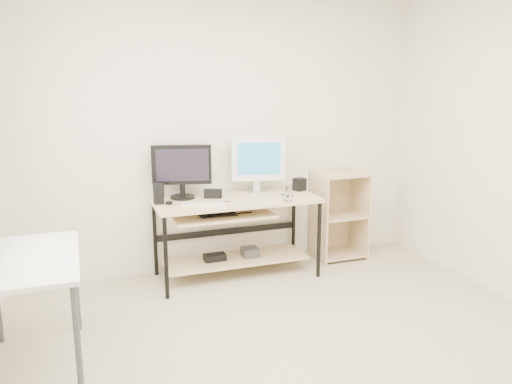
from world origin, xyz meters
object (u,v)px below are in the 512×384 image
Objects in this scene: desk at (234,221)px; audio_controller at (158,195)px; shelf_unit at (337,214)px; side_table at (28,270)px; white_imac at (258,160)px; black_monitor at (182,168)px.

audio_controller is at bearing 173.81° from desk.
shelf_unit reaches higher than desk.
white_imac reaches higher than side_table.
side_table is at bearing -156.67° from shelf_unit.
white_imac is (1.96, 1.23, 0.40)m from side_table.
side_table is at bearing -137.64° from audio_controller.
black_monitor is at bearing 45.15° from side_table.
black_monitor is (1.22, 1.23, 0.36)m from side_table.
shelf_unit is at bearing 11.85° from white_imac.
shelf_unit is at bearing 14.59° from black_monitor.
white_imac is at bearing 179.60° from shelf_unit.
side_table is at bearing -135.69° from white_imac.
shelf_unit is 1.07m from white_imac.
desk is 1.19m from shelf_unit.
desk is 0.68m from black_monitor.
audio_controller reaches higher than side_table.
desk is at bearing -6.44° from black_monitor.
side_table is 1.51m from audio_controller.
shelf_unit is (2.83, 1.22, -0.22)m from side_table.
shelf_unit reaches higher than audio_controller.
desk is 2.82× the size of black_monitor.
side_table is 7.03× the size of audio_controller.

